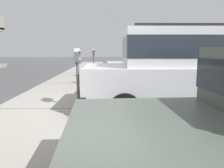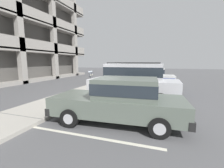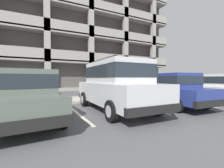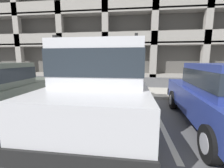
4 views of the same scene
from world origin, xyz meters
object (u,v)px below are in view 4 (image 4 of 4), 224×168
object	(u,v)px
parking_meter_near	(115,71)
parking_garage	(112,25)
fire_hydrant	(206,88)
silver_suv	(107,81)

from	to	relation	value
parking_meter_near	parking_garage	distance (m)	14.55
parking_meter_near	parking_garage	bearing A→B (deg)	97.51
parking_garage	parking_meter_near	bearing A→B (deg)	-82.49
fire_hydrant	parking_meter_near	bearing A→B (deg)	-175.59
parking_meter_near	parking_garage	size ratio (longest dim) A/B	0.04
parking_garage	fire_hydrant	xyz separation A→B (m)	(5.64, -13.29, -5.57)
silver_suv	parking_garage	bearing A→B (deg)	97.14
parking_meter_near	parking_garage	xyz separation A→B (m)	(-1.79, 13.59, 4.86)
parking_garage	fire_hydrant	bearing A→B (deg)	-67.01
parking_garage	fire_hydrant	world-z (taller)	parking_garage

